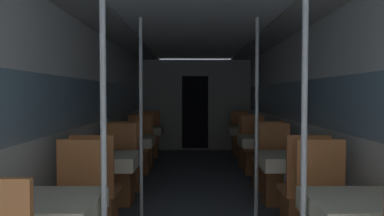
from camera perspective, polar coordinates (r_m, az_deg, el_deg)
wall_left at (r=5.32m, az=-14.22°, el=-0.59°), size 0.05×9.94×2.21m
wall_right at (r=5.36m, az=15.80°, el=-0.58°), size 0.05×9.94×2.21m
ceiling_panel at (r=5.23m, az=0.85°, el=11.81°), size 2.77×9.94×0.07m
bulkhead_far at (r=9.19m, az=0.48°, el=0.44°), size 2.72×0.09×2.21m
dining_table_left_0 at (r=2.65m, az=-20.95°, el=-14.94°), size 0.63×0.63×0.71m
support_pole_left_0 at (r=2.44m, az=-13.32°, el=-4.20°), size 0.04×0.04×2.21m
dining_table_left_1 at (r=4.28m, az=-12.49°, el=-8.31°), size 0.63×0.63×0.71m
chair_left_near_1 at (r=3.82m, az=-14.32°, el=-14.15°), size 0.40×0.40×1.00m
chair_left_far_1 at (r=4.87m, az=-11.02°, el=-10.55°), size 0.40×0.40×1.00m
support_pole_left_1 at (r=4.15m, az=-7.77°, el=-1.58°), size 0.04×0.04×2.21m
dining_table_left_2 at (r=5.97m, az=-8.86°, el=-5.32°), size 0.63×0.63×0.71m
chair_left_near_2 at (r=5.47m, az=-9.75°, el=-9.13°), size 0.40×0.40×1.00m
chair_left_far_2 at (r=6.56m, az=-8.08°, el=-7.25°), size 0.40×0.40×1.00m
dining_table_left_3 at (r=7.68m, az=-6.85°, el=-3.65°), size 0.63×0.63×0.71m
chair_left_near_3 at (r=7.17m, az=-7.37°, el=-6.43°), size 0.40×0.40×1.00m
chair_left_far_3 at (r=8.27m, az=-6.38°, el=-5.29°), size 0.40×0.40×1.00m
dining_table_right_0 at (r=2.71m, az=24.04°, el=-14.62°), size 0.63×0.63×0.71m
support_pole_right_0 at (r=2.48m, az=16.72°, el=-4.14°), size 0.04×0.04×2.21m
dining_table_right_1 at (r=4.31m, az=14.48°, el=-8.25°), size 0.63×0.63×0.71m
chair_right_near_1 at (r=3.86m, az=16.57°, el=-14.01°), size 0.40×0.40×1.00m
chair_right_far_1 at (r=4.90m, az=12.80°, el=-10.49°), size 0.40×0.40×1.00m
support_pole_right_1 at (r=4.18m, az=9.84°, el=-1.57°), size 0.04×0.04×2.21m
dining_table_right_2 at (r=5.99m, az=10.31°, el=-5.30°), size 0.63×0.63×0.71m
chair_right_near_2 at (r=5.50m, az=11.33°, el=-9.08°), size 0.40×0.40×1.00m
chair_right_far_2 at (r=6.58m, az=9.42°, el=-7.22°), size 0.40×0.40×1.00m
dining_table_right_3 at (r=7.70m, az=7.99°, el=-3.64°), size 0.63×0.63×0.71m
chair_right_near_3 at (r=7.19m, az=8.59°, el=-6.42°), size 0.40×0.40×1.00m
chair_right_far_3 at (r=8.28m, az=7.44°, el=-5.28°), size 0.40×0.40×1.00m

